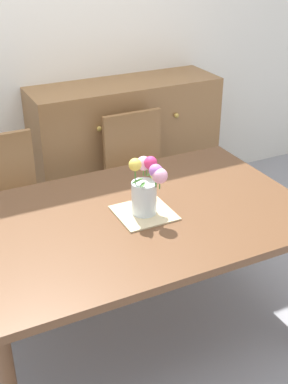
% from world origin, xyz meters
% --- Properties ---
extents(ground_plane, '(12.00, 12.00, 0.00)m').
position_xyz_m(ground_plane, '(0.00, 0.00, 0.00)').
color(ground_plane, '#939399').
extents(back_wall, '(7.00, 0.10, 2.80)m').
position_xyz_m(back_wall, '(0.00, 1.60, 1.40)').
color(back_wall, silver).
rests_on(back_wall, ground_plane).
extents(dining_table, '(1.70, 1.08, 0.75)m').
position_xyz_m(dining_table, '(0.00, 0.00, 0.67)').
color(dining_table, brown).
rests_on(dining_table, ground_plane).
extents(chair_left, '(0.42, 0.42, 0.90)m').
position_xyz_m(chair_left, '(-0.45, 0.88, 0.52)').
color(chair_left, olive).
rests_on(chair_left, ground_plane).
extents(chair_right, '(0.42, 0.42, 0.90)m').
position_xyz_m(chair_right, '(0.45, 0.88, 0.52)').
color(chair_right, olive).
rests_on(chair_right, ground_plane).
extents(dresser, '(1.40, 0.47, 1.00)m').
position_xyz_m(dresser, '(0.55, 1.33, 0.50)').
color(dresser, olive).
rests_on(dresser, ground_plane).
extents(placemat, '(0.27, 0.27, 0.01)m').
position_xyz_m(placemat, '(0.04, -0.01, 0.76)').
color(placemat, '#CCB789').
rests_on(placemat, dining_table).
extents(flower_vase, '(0.18, 0.23, 0.29)m').
position_xyz_m(flower_vase, '(0.06, -0.01, 0.91)').
color(flower_vase, silver).
rests_on(flower_vase, placemat).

